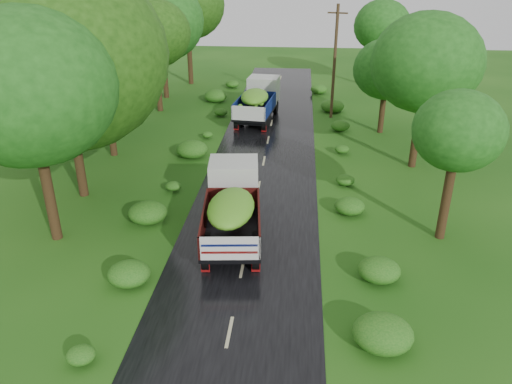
# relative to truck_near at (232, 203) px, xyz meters

# --- Properties ---
(ground) EXTENTS (120.00, 120.00, 0.00)m
(ground) POSITION_rel_truck_near_xyz_m (0.75, -6.69, -1.62)
(ground) COLOR #17480F
(ground) RESTS_ON ground
(road) EXTENTS (6.50, 80.00, 0.02)m
(road) POSITION_rel_truck_near_xyz_m (0.75, -1.69, -1.61)
(road) COLOR black
(road) RESTS_ON ground
(road_lines) EXTENTS (0.12, 69.60, 0.00)m
(road_lines) POSITION_rel_truck_near_xyz_m (0.75, -0.69, -1.60)
(road_lines) COLOR #BFB78C
(road_lines) RESTS_ON road
(truck_near) EXTENTS (3.05, 7.01, 2.86)m
(truck_near) POSITION_rel_truck_near_xyz_m (0.00, 0.00, 0.00)
(truck_near) COLOR black
(truck_near) RESTS_ON ground
(truck_far) EXTENTS (3.23, 7.19, 2.92)m
(truck_far) POSITION_rel_truck_near_xyz_m (-0.35, 18.24, 0.03)
(truck_far) COLOR black
(truck_far) RESTS_ON ground
(utility_pole) EXTENTS (1.49, 0.47, 8.63)m
(utility_pole) POSITION_rel_truck_near_xyz_m (5.42, 19.23, 2.82)
(utility_pole) COLOR #382616
(utility_pole) RESTS_ON ground
(trees_left) EXTENTS (6.69, 34.73, 9.43)m
(trees_left) POSITION_rel_truck_near_xyz_m (-9.01, 13.35, 5.15)
(trees_left) COLOR black
(trees_left) RESTS_ON ground
(trees_right) EXTENTS (4.58, 31.94, 7.92)m
(trees_right) POSITION_rel_truck_near_xyz_m (9.72, 14.65, 3.93)
(trees_right) COLOR black
(trees_right) RESTS_ON ground
(shrubs) EXTENTS (11.90, 44.00, 0.70)m
(shrubs) POSITION_rel_truck_near_xyz_m (0.75, 7.31, -1.27)
(shrubs) COLOR #155614
(shrubs) RESTS_ON ground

